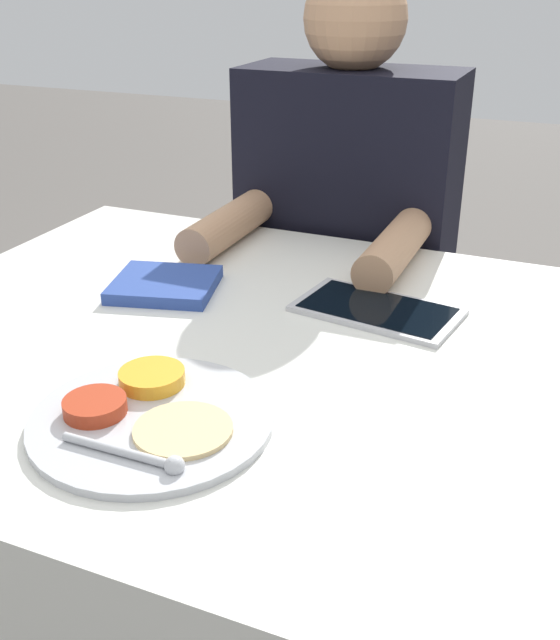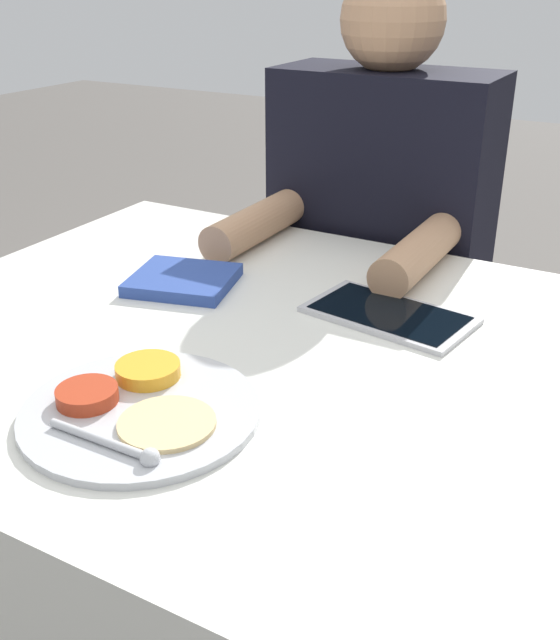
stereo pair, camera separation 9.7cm
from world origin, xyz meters
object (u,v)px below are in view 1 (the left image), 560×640
at_px(red_notebook, 165,285).
at_px(thali_tray, 149,415).
at_px(tablet_device, 377,310).
at_px(person_diner, 343,296).

bearing_deg(red_notebook, thali_tray, -61.91).
height_order(red_notebook, tablet_device, red_notebook).
height_order(thali_tray, red_notebook, thali_tray).
bearing_deg(thali_tray, person_diner, 91.99).
distance_m(thali_tray, person_diner, 0.83).
distance_m(red_notebook, tablet_device, 0.35).
bearing_deg(person_diner, thali_tray, -88.01).
bearing_deg(tablet_device, thali_tray, -112.12).
xyz_separation_m(thali_tray, person_diner, (-0.03, 0.81, -0.18)).
relative_size(red_notebook, tablet_device, 0.74).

